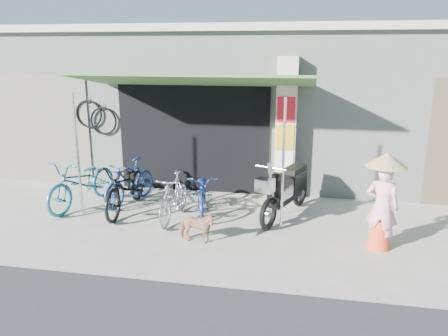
% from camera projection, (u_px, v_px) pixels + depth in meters
% --- Properties ---
extents(ground, '(80.00, 80.00, 0.00)m').
position_uv_depth(ground, '(225.00, 241.00, 7.39)').
color(ground, '#A7A296').
rests_on(ground, ground).
extents(bicycle_shop, '(12.30, 5.30, 3.66)m').
position_uv_depth(bicycle_shop, '(259.00, 99.00, 11.73)').
color(bicycle_shop, '#9EA49C').
rests_on(bicycle_shop, ground).
extents(shop_pillar, '(0.42, 0.44, 3.00)m').
position_uv_depth(shop_pillar, '(286.00, 130.00, 9.16)').
color(shop_pillar, beige).
rests_on(shop_pillar, ground).
extents(awning, '(4.60, 1.88, 2.72)m').
position_uv_depth(awning, '(194.00, 82.00, 8.43)').
color(awning, '#335E2A').
rests_on(awning, ground).
extents(neighbour_left, '(2.60, 0.06, 2.60)m').
position_uv_depth(neighbour_left, '(39.00, 129.00, 10.40)').
color(neighbour_left, '#6B665B').
rests_on(neighbour_left, ground).
extents(bike_teal, '(1.09, 2.06, 1.03)m').
position_uv_depth(bike_teal, '(83.00, 182.00, 8.89)').
color(bike_teal, '#1D6F82').
rests_on(bike_teal, ground).
extents(bike_blue, '(0.87, 1.62, 0.94)m').
position_uv_depth(bike_blue, '(130.00, 182.00, 9.05)').
color(bike_blue, navy).
rests_on(bike_blue, ground).
extents(bike_black, '(0.74, 1.97, 1.02)m').
position_uv_depth(bike_black, '(126.00, 186.00, 8.63)').
color(bike_black, black).
rests_on(bike_black, ground).
extents(bike_silver, '(0.49, 1.53, 0.91)m').
position_uv_depth(bike_silver, '(174.00, 197.00, 8.18)').
color(bike_silver, '#B8B6BC').
rests_on(bike_silver, ground).
extents(bike_navy, '(0.89, 1.69, 0.85)m').
position_uv_depth(bike_navy, '(203.00, 192.00, 8.54)').
color(bike_navy, navy).
rests_on(bike_navy, ground).
extents(street_dog, '(0.68, 0.35, 0.56)m').
position_uv_depth(street_dog, '(196.00, 227.00, 7.24)').
color(street_dog, tan).
rests_on(street_dog, ground).
extents(moped, '(0.95, 1.96, 1.16)m').
position_uv_depth(moped, '(287.00, 190.00, 8.36)').
color(moped, black).
rests_on(moped, ground).
extents(nun, '(0.64, 0.64, 1.59)m').
position_uv_depth(nun, '(383.00, 201.00, 6.92)').
color(nun, '#F2A3B2').
rests_on(nun, ground).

